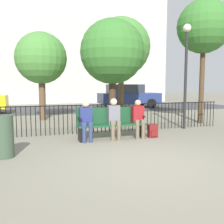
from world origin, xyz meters
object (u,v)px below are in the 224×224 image
at_px(tree_2, 41,59).
at_px(parked_car_1, 128,96).
at_px(seated_person_2, 138,117).
at_px(seated_person_0, 86,118).
at_px(backpack, 153,131).
at_px(tree_1, 112,52).
at_px(lamp_post, 186,60).
at_px(trash_bin, 4,137).
at_px(seated_person_1, 114,117).
at_px(tree_3, 204,27).
at_px(tree_0, 121,47).
at_px(park_bench, 111,122).

relative_size(tree_2, parked_car_1, 0.93).
xyz_separation_m(seated_person_2, tree_2, (-2.59, 4.82, 2.10)).
distance_m(seated_person_0, backpack, 2.08).
bearing_deg(seated_person_0, tree_1, 59.82).
bearing_deg(parked_car_1, tree_2, -141.81).
xyz_separation_m(lamp_post, trash_bin, (-5.84, -1.98, -1.98)).
bearing_deg(lamp_post, seated_person_0, -165.76).
bearing_deg(seated_person_2, parked_car_1, 70.68).
height_order(seated_person_2, backpack, seated_person_2).
bearing_deg(seated_person_1, tree_3, 23.99).
height_order(tree_0, tree_2, tree_0).
distance_m(tree_2, trash_bin, 6.34).
height_order(seated_person_0, seated_person_1, seated_person_1).
distance_m(tree_0, tree_1, 3.18).
bearing_deg(tree_0, seated_person_2, -104.46).
height_order(parked_car_1, trash_bin, parked_car_1).
bearing_deg(seated_person_1, tree_0, 68.65).
height_order(tree_3, lamp_post, tree_3).
bearing_deg(seated_person_2, backpack, -11.24).
xyz_separation_m(seated_person_1, tree_1, (0.86, 2.89, 2.22)).
distance_m(tree_0, parked_car_1, 4.99).
xyz_separation_m(tree_3, parked_car_1, (-0.38, 7.48, -3.06)).
bearing_deg(lamp_post, tree_2, 141.46).
bearing_deg(tree_0, seated_person_1, -111.35).
height_order(seated_person_2, tree_1, tree_1).
height_order(seated_person_2, tree_3, tree_3).
bearing_deg(trash_bin, park_bench, 22.22).
bearing_deg(seated_person_0, seated_person_1, 0.12).
bearing_deg(seated_person_2, tree_1, 87.97).
relative_size(seated_person_0, tree_0, 0.23).
distance_m(seated_person_0, seated_person_1, 0.82).
relative_size(seated_person_0, trash_bin, 1.25).
distance_m(seated_person_2, tree_3, 5.31).
bearing_deg(trash_bin, tree_3, 22.30).
relative_size(tree_1, tree_3, 0.84).
relative_size(backpack, tree_0, 0.08).
height_order(seated_person_1, lamp_post, lamp_post).
height_order(tree_3, parked_car_1, tree_3).
xyz_separation_m(tree_0, parked_car_1, (1.85, 3.77, -2.68)).
bearing_deg(tree_1, trash_bin, -133.51).
bearing_deg(park_bench, seated_person_2, -9.52).
bearing_deg(trash_bin, seated_person_2, 15.66).
distance_m(seated_person_1, tree_3, 5.84).
bearing_deg(trash_bin, backpack, 12.82).
relative_size(park_bench, seated_person_0, 1.73).
bearing_deg(seated_person_2, seated_person_1, 179.76).
distance_m(seated_person_2, lamp_post, 3.04).
bearing_deg(seated_person_0, tree_0, 61.83).
height_order(tree_2, parked_car_1, tree_2).
xyz_separation_m(tree_1, tree_2, (-2.69, 1.92, -0.15)).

